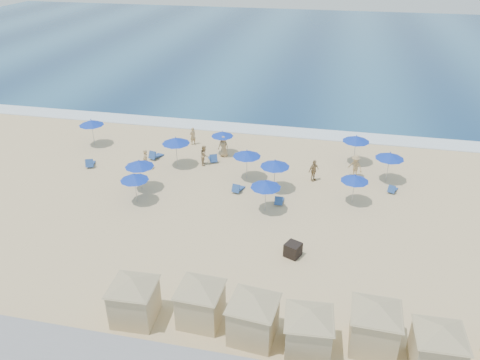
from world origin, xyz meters
name	(u,v)px	position (x,y,z in m)	size (l,w,h in m)	color
ground	(243,219)	(0.00, 0.00, 0.00)	(160.00, 160.00, 0.00)	#D0B484
ocean	(311,44)	(0.00, 55.00, 0.03)	(160.00, 80.00, 0.06)	navy
surf_line	(277,131)	(0.00, 15.50, 0.04)	(160.00, 2.50, 0.08)	white
trash_bin	(293,250)	(3.58, -3.22, 0.41)	(0.82, 0.82, 0.82)	black
cabana_0	(133,293)	(-3.24, -9.73, 1.53)	(4.26, 4.26, 2.67)	#C7B388
cabana_1	(200,296)	(-0.13, -9.20, 1.50)	(4.18, 4.18, 2.62)	#C7B388
cabana_2	(253,311)	(2.48, -9.68, 1.55)	(4.30, 4.30, 2.71)	#C7B388
cabana_3	(309,325)	(4.97, -9.99, 1.52)	(4.21, 4.21, 2.65)	#C7B388
cabana_4	(376,319)	(7.80, -9.10, 1.57)	(4.38, 4.38, 2.75)	#C7B388
cabana_5	(439,342)	(10.32, -9.79, 1.51)	(4.19, 4.19, 2.63)	#C7B388
umbrella_0	(91,122)	(-15.25, 9.03, 2.08)	(2.11, 2.11, 2.40)	#A5A8AD
umbrella_1	(139,164)	(-8.03, 2.39, 2.04)	(2.07, 2.07, 2.36)	#A5A8AD
umbrella_2	(176,141)	(-6.77, 6.61, 2.17)	(2.20, 2.20, 2.50)	#A5A8AD
umbrella_3	(134,177)	(-7.64, 0.60, 1.92)	(1.94, 1.94, 2.21)	#A5A8AD
umbrella_4	(222,134)	(-3.78, 9.53, 1.82)	(1.85, 1.85, 2.10)	#A5A8AD
umbrella_5	(266,184)	(1.21, 1.34, 2.00)	(2.03, 2.03, 2.31)	#A5A8AD
umbrella_6	(247,154)	(-0.92, 5.63, 2.07)	(2.10, 2.10, 2.38)	#A5A8AD
umbrella_7	(275,164)	(1.37, 4.35, 2.09)	(2.11, 2.11, 2.41)	#A5A8AD
umbrella_8	(356,139)	(6.98, 10.12, 2.11)	(2.14, 2.14, 2.44)	#A5A8AD
umbrella_9	(390,156)	(9.39, 7.46, 2.07)	(2.10, 2.10, 2.39)	#A5A8AD
umbrella_10	(355,178)	(6.90, 3.66, 1.88)	(1.91, 1.91, 2.17)	#A5A8AD
beach_chair_0	(90,163)	(-13.53, 5.06, 0.26)	(1.06, 1.49, 0.75)	#274B91
beach_chair_1	(155,155)	(-9.01, 7.54, 0.27)	(0.96, 1.51, 0.77)	#274B91
beach_chair_2	(213,158)	(-4.21, 8.00, 0.26)	(1.11, 1.50, 0.75)	#274B91
beach_chair_3	(238,188)	(-1.15, 3.53, 0.24)	(0.81, 1.35, 0.70)	#274B91
beach_chair_4	(279,200)	(2.00, 2.47, 0.24)	(0.56, 1.24, 0.68)	#274B91
beach_chair_5	(392,189)	(9.72, 5.81, 0.22)	(0.86, 1.24, 0.62)	#274B91
beachgoer_0	(146,160)	(-8.94, 5.45, 0.82)	(0.60, 0.39, 1.65)	tan
beachgoer_1	(204,155)	(-4.70, 7.31, 0.81)	(0.79, 0.61, 1.62)	tan
beachgoer_2	(314,170)	(4.01, 6.35, 0.84)	(0.99, 0.41, 1.68)	tan
beachgoer_3	(355,166)	(7.03, 7.56, 0.92)	(1.19, 0.68, 1.84)	tan
beachgoer_4	(224,146)	(-3.59, 9.13, 0.92)	(0.89, 0.58, 1.83)	tan
beachgoer_5	(193,136)	(-6.83, 10.99, 0.78)	(0.57, 0.37, 1.56)	tan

